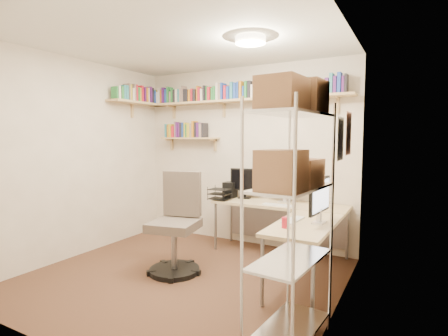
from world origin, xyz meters
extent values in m
plane|color=#3F231B|center=(0.00, 0.00, 0.00)|extent=(3.20, 3.20, 0.00)
cube|color=#C1B29D|center=(0.00, 1.50, 1.25)|extent=(3.20, 0.04, 2.50)
cube|color=#C1B29D|center=(-1.60, 0.00, 1.25)|extent=(0.04, 3.00, 2.50)
cube|color=#C1B29D|center=(1.60, 0.00, 1.25)|extent=(0.04, 3.00, 2.50)
cube|color=#C1B29D|center=(0.00, -1.50, 1.25)|extent=(3.20, 0.04, 2.50)
cube|color=silver|center=(0.00, 0.00, 2.50)|extent=(3.20, 3.00, 0.04)
cube|color=white|center=(1.59, 0.55, 1.55)|extent=(0.01, 0.30, 0.42)
cube|color=white|center=(1.59, 0.15, 1.50)|extent=(0.01, 0.28, 0.38)
cylinder|color=#FFEAC6|center=(0.70, 0.20, 2.46)|extent=(0.30, 0.30, 0.06)
cube|color=tan|center=(0.00, 1.38, 2.02)|extent=(3.05, 0.25, 0.03)
cube|color=tan|center=(-1.48, 0.95, 2.02)|extent=(0.25, 1.00, 0.03)
cube|color=tan|center=(-0.85, 1.40, 1.50)|extent=(0.95, 0.20, 0.02)
cube|color=tan|center=(-1.20, 1.44, 1.95)|extent=(0.03, 0.20, 0.20)
cube|color=tan|center=(-0.30, 1.44, 1.95)|extent=(0.03, 0.20, 0.20)
cube|color=tan|center=(0.60, 1.44, 1.95)|extent=(0.03, 0.20, 0.20)
cube|color=tan|center=(1.30, 1.44, 1.95)|extent=(0.03, 0.20, 0.20)
cube|color=teal|center=(-1.46, 1.38, 2.14)|extent=(0.03, 0.12, 0.22)
cube|color=beige|center=(-1.42, 1.38, 2.13)|extent=(0.04, 0.14, 0.18)
cube|color=beige|center=(-1.38, 1.38, 2.16)|extent=(0.04, 0.11, 0.24)
cube|color=#C17316|center=(-1.33, 1.38, 2.14)|extent=(0.03, 0.12, 0.21)
cube|color=#4F1B65|center=(-1.29, 1.38, 2.16)|extent=(0.04, 0.14, 0.24)
cube|color=#1F3FA0|center=(-1.23, 1.38, 2.14)|extent=(0.04, 0.14, 0.22)
cube|color=#277534|center=(-1.20, 1.38, 2.16)|extent=(0.02, 0.14, 0.25)
cube|color=gray|center=(-1.16, 1.38, 2.12)|extent=(0.03, 0.11, 0.18)
cube|color=#277534|center=(-1.12, 1.38, 2.14)|extent=(0.03, 0.12, 0.21)
cube|color=black|center=(-1.09, 1.38, 2.13)|extent=(0.03, 0.13, 0.19)
cube|color=beige|center=(-1.04, 1.38, 2.13)|extent=(0.04, 0.13, 0.20)
cube|color=teal|center=(-0.99, 1.38, 2.14)|extent=(0.03, 0.14, 0.20)
cube|color=gray|center=(-0.96, 1.38, 2.14)|extent=(0.02, 0.15, 0.21)
cube|color=gray|center=(-0.93, 1.38, 2.16)|extent=(0.02, 0.12, 0.24)
cube|color=black|center=(-0.89, 1.38, 2.13)|extent=(0.04, 0.13, 0.19)
cube|color=black|center=(-0.84, 1.38, 2.13)|extent=(0.03, 0.15, 0.18)
cube|color=#C17316|center=(-0.80, 1.38, 2.13)|extent=(0.04, 0.12, 0.18)
cube|color=red|center=(-0.76, 1.38, 2.13)|extent=(0.03, 0.13, 0.19)
cube|color=black|center=(-0.71, 1.38, 2.12)|extent=(0.04, 0.15, 0.18)
cube|color=#C17316|center=(-0.67, 1.38, 2.15)|extent=(0.02, 0.11, 0.23)
cube|color=red|center=(-0.64, 1.38, 2.14)|extent=(0.03, 0.13, 0.20)
cube|color=beige|center=(-0.59, 1.38, 2.12)|extent=(0.04, 0.12, 0.18)
cube|color=black|center=(-0.54, 1.38, 2.15)|extent=(0.03, 0.13, 0.22)
cube|color=#277534|center=(-0.50, 1.38, 2.14)|extent=(0.03, 0.11, 0.21)
cube|color=red|center=(-0.46, 1.38, 2.13)|extent=(0.04, 0.15, 0.20)
cube|color=#277534|center=(-0.41, 1.38, 2.12)|extent=(0.03, 0.13, 0.18)
cube|color=#277534|center=(-0.37, 1.38, 2.13)|extent=(0.03, 0.15, 0.20)
cube|color=beige|center=(-0.33, 1.38, 2.16)|extent=(0.04, 0.12, 0.25)
cube|color=gray|center=(-0.29, 1.38, 2.15)|extent=(0.04, 0.11, 0.22)
cube|color=#1F3FA0|center=(-0.25, 1.38, 2.15)|extent=(0.03, 0.14, 0.24)
cube|color=red|center=(-0.20, 1.38, 2.13)|extent=(0.04, 0.13, 0.20)
cube|color=#1F3FA0|center=(-0.16, 1.38, 2.13)|extent=(0.04, 0.13, 0.18)
cube|color=teal|center=(-0.10, 1.38, 2.16)|extent=(0.04, 0.12, 0.24)
cube|color=#1F3FA0|center=(-0.05, 1.38, 2.15)|extent=(0.04, 0.12, 0.23)
cube|color=#1F3FA0|center=(-0.01, 1.38, 2.15)|extent=(0.03, 0.12, 0.23)
cube|color=#C17316|center=(0.04, 1.38, 2.16)|extent=(0.04, 0.12, 0.24)
cube|color=#1F3FA0|center=(0.08, 1.38, 2.12)|extent=(0.02, 0.11, 0.17)
cube|color=#277534|center=(0.12, 1.38, 2.15)|extent=(0.04, 0.13, 0.24)
cube|color=black|center=(0.17, 1.38, 2.15)|extent=(0.04, 0.12, 0.24)
cube|color=beige|center=(0.22, 1.38, 2.13)|extent=(0.04, 0.14, 0.18)
cube|color=beige|center=(0.26, 1.38, 2.14)|extent=(0.03, 0.13, 0.21)
cube|color=red|center=(0.31, 1.38, 2.13)|extent=(0.04, 0.15, 0.20)
cube|color=gray|center=(0.35, 1.38, 2.14)|extent=(0.03, 0.14, 0.21)
cube|color=black|center=(0.38, 1.38, 2.13)|extent=(0.03, 0.13, 0.19)
cube|color=gold|center=(0.43, 1.38, 2.15)|extent=(0.04, 0.14, 0.23)
cube|color=black|center=(0.47, 1.38, 2.13)|extent=(0.03, 0.12, 0.18)
cube|color=beige|center=(0.51, 1.38, 2.16)|extent=(0.02, 0.13, 0.25)
cube|color=gray|center=(0.54, 1.38, 2.16)|extent=(0.03, 0.14, 0.25)
cube|color=black|center=(0.58, 1.38, 2.16)|extent=(0.04, 0.13, 0.24)
cube|color=gold|center=(0.62, 1.38, 2.14)|extent=(0.04, 0.13, 0.20)
cube|color=beige|center=(0.66, 1.38, 2.13)|extent=(0.03, 0.13, 0.19)
cube|color=red|center=(0.70, 1.38, 2.13)|extent=(0.04, 0.11, 0.20)
cube|color=#1F3FA0|center=(0.75, 1.38, 2.16)|extent=(0.04, 0.12, 0.24)
cube|color=gray|center=(0.79, 1.38, 2.13)|extent=(0.03, 0.13, 0.19)
cube|color=gold|center=(0.83, 1.38, 2.14)|extent=(0.03, 0.13, 0.22)
cube|color=#4F1B65|center=(0.87, 1.38, 2.14)|extent=(0.04, 0.13, 0.20)
cube|color=#1F3FA0|center=(0.93, 1.38, 2.14)|extent=(0.04, 0.14, 0.21)
cube|color=teal|center=(0.97, 1.38, 2.14)|extent=(0.03, 0.14, 0.22)
cube|color=beige|center=(1.01, 1.38, 2.14)|extent=(0.03, 0.13, 0.22)
cube|color=red|center=(1.05, 1.38, 2.13)|extent=(0.03, 0.14, 0.19)
cube|color=#1F3FA0|center=(1.10, 1.38, 2.13)|extent=(0.04, 0.14, 0.19)
cube|color=beige|center=(1.14, 1.38, 2.13)|extent=(0.03, 0.14, 0.19)
cube|color=#4F1B65|center=(1.19, 1.38, 2.13)|extent=(0.04, 0.13, 0.19)
cube|color=teal|center=(1.24, 1.38, 2.16)|extent=(0.04, 0.14, 0.24)
cube|color=#4F1B65|center=(1.29, 1.38, 2.14)|extent=(0.04, 0.13, 0.21)
cube|color=#1F3FA0|center=(1.34, 1.38, 2.16)|extent=(0.04, 0.13, 0.25)
cube|color=#4F1B65|center=(1.38, 1.38, 2.13)|extent=(0.03, 0.13, 0.20)
cube|color=black|center=(1.41, 1.38, 2.15)|extent=(0.03, 0.14, 0.22)
cube|color=#277534|center=(-1.48, 0.51, 2.12)|extent=(0.11, 0.03, 0.17)
cube|color=beige|center=(-1.48, 0.56, 2.13)|extent=(0.11, 0.04, 0.19)
cube|color=#277534|center=(-1.48, 0.61, 2.13)|extent=(0.13, 0.04, 0.18)
cube|color=teal|center=(-1.48, 0.65, 2.14)|extent=(0.12, 0.04, 0.20)
cube|color=teal|center=(-1.48, 0.70, 2.14)|extent=(0.13, 0.04, 0.21)
cube|color=gray|center=(-1.48, 0.74, 2.15)|extent=(0.14, 0.02, 0.24)
cube|color=gold|center=(-1.48, 0.77, 2.15)|extent=(0.13, 0.03, 0.23)
cube|color=beige|center=(-1.48, 0.81, 2.13)|extent=(0.13, 0.03, 0.18)
cube|color=gray|center=(-1.48, 0.85, 2.16)|extent=(0.13, 0.03, 0.25)
cube|color=red|center=(-1.48, 0.89, 2.16)|extent=(0.14, 0.03, 0.24)
cube|color=#277534|center=(-1.48, 0.93, 2.14)|extent=(0.12, 0.04, 0.21)
cube|color=gold|center=(-1.48, 0.97, 2.14)|extent=(0.11, 0.03, 0.21)
cube|color=red|center=(-1.48, 1.01, 2.16)|extent=(0.12, 0.04, 0.24)
cube|color=#4F1B65|center=(-1.48, 1.06, 2.15)|extent=(0.14, 0.02, 0.22)
cube|color=#C17316|center=(-1.48, 1.10, 2.15)|extent=(0.14, 0.04, 0.22)
cube|color=beige|center=(-1.48, 1.15, 2.15)|extent=(0.12, 0.03, 0.23)
cube|color=#4F1B65|center=(-1.48, 1.20, 2.16)|extent=(0.13, 0.04, 0.25)
cube|color=black|center=(-1.48, 1.24, 2.15)|extent=(0.12, 0.04, 0.24)
cube|color=#1F3FA0|center=(-1.48, 1.28, 2.13)|extent=(0.14, 0.03, 0.19)
cube|color=#C17316|center=(-1.48, 1.32, 2.13)|extent=(0.13, 0.04, 0.19)
cube|color=gold|center=(-1.48, 1.37, 2.14)|extent=(0.15, 0.04, 0.22)
cube|color=teal|center=(-1.27, 1.40, 1.62)|extent=(0.03, 0.13, 0.21)
cube|color=#C17316|center=(-1.22, 1.40, 1.61)|extent=(0.04, 0.11, 0.20)
cube|color=gold|center=(-1.18, 1.40, 1.62)|extent=(0.03, 0.14, 0.21)
cube|color=red|center=(-1.13, 1.40, 1.60)|extent=(0.04, 0.13, 0.17)
cube|color=gray|center=(-1.09, 1.40, 1.63)|extent=(0.02, 0.12, 0.24)
cube|color=#4F1B65|center=(-1.05, 1.40, 1.63)|extent=(0.03, 0.14, 0.23)
cube|color=#4F1B65|center=(-1.02, 1.40, 1.62)|extent=(0.03, 0.11, 0.21)
cube|color=black|center=(-0.98, 1.40, 1.62)|extent=(0.04, 0.12, 0.22)
cube|color=#1F3FA0|center=(-0.94, 1.40, 1.63)|extent=(0.02, 0.14, 0.23)
cube|color=gold|center=(-0.91, 1.40, 1.62)|extent=(0.02, 0.11, 0.22)
cube|color=#277534|center=(-0.88, 1.40, 1.61)|extent=(0.02, 0.12, 0.19)
cube|color=gold|center=(-0.84, 1.40, 1.62)|extent=(0.04, 0.13, 0.21)
cube|color=gray|center=(-0.80, 1.40, 1.62)|extent=(0.03, 0.12, 0.21)
cube|color=#C17316|center=(-0.76, 1.40, 1.64)|extent=(0.03, 0.13, 0.25)
cube|color=black|center=(-0.72, 1.40, 1.62)|extent=(0.03, 0.12, 0.22)
cube|color=#4F1B65|center=(-0.67, 1.40, 1.62)|extent=(0.04, 0.14, 0.22)
cube|color=gray|center=(-0.62, 1.40, 1.62)|extent=(0.04, 0.15, 0.21)
cube|color=black|center=(-0.58, 1.40, 1.62)|extent=(0.03, 0.14, 0.21)
cube|color=#D0BA87|center=(0.65, 1.22, 0.65)|extent=(1.72, 0.54, 0.04)
cube|color=#D0BA87|center=(1.24, 0.34, 0.65)|extent=(0.54, 1.18, 0.04)
cylinder|color=gray|center=(-0.16, 0.99, 0.32)|extent=(0.04, 0.04, 0.63)
cylinder|color=gray|center=(-0.16, 1.45, 0.32)|extent=(0.04, 0.04, 0.63)
cylinder|color=gray|center=(1.46, 1.45, 0.32)|extent=(0.04, 0.04, 0.63)
cylinder|color=gray|center=(1.01, -0.20, 0.32)|extent=(0.04, 0.04, 0.63)
cylinder|color=gray|center=(1.46, -0.20, 0.32)|extent=(0.04, 0.04, 0.63)
cube|color=gray|center=(0.65, 1.46, 0.36)|extent=(1.63, 0.02, 0.50)
cube|color=silver|center=(0.70, 1.33, 0.97)|extent=(0.50, 0.03, 0.38)
cube|color=black|center=(0.70, 1.31, 0.97)|extent=(0.45, 0.00, 0.33)
cube|color=black|center=(0.11, 1.33, 0.93)|extent=(0.40, 0.03, 0.31)
cube|color=black|center=(1.36, 0.39, 0.95)|extent=(0.03, 0.52, 0.34)
cube|color=silver|center=(1.35, 0.39, 0.95)|extent=(0.00, 0.47, 0.29)
cube|color=white|center=(0.70, 1.06, 0.68)|extent=(0.38, 0.12, 0.01)
cube|color=white|center=(1.10, 0.39, 0.68)|extent=(0.12, 0.36, 0.01)
cylinder|color=#B00F11|center=(1.10, 1.22, 0.68)|extent=(0.09, 0.09, 0.02)
cylinder|color=#B00F11|center=(1.10, 1.22, 0.81)|extent=(0.02, 0.02, 0.25)
cone|color=#B00F11|center=(1.10, 1.22, 0.96)|extent=(0.11, 0.11, 0.08)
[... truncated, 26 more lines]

